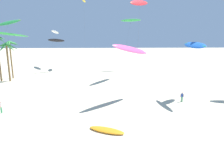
{
  "coord_description": "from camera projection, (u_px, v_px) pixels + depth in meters",
  "views": [
    {
      "loc": [
        3.05,
        -2.91,
        10.69
      ],
      "look_at": [
        3.95,
        21.93,
        5.68
      ],
      "focal_mm": 29.73,
      "sensor_mm": 36.0,
      "label": 1
    }
  ],
  "objects": [
    {
      "name": "flying_kite_9",
      "position": [
        56.0,
        40.0,
        52.55
      ],
      "size": [
        5.02,
        5.39,
        9.83
      ],
      "color": "black",
      "rests_on": "ground"
    },
    {
      "name": "flying_kite_4",
      "position": [
        55.0,
        32.0,
        60.06
      ],
      "size": [
        4.85,
        9.68,
        12.51
      ],
      "color": "white",
      "rests_on": "ground"
    },
    {
      "name": "flying_kite_3",
      "position": [
        7.0,
        34.0,
        40.66
      ],
      "size": [
        8.43,
        4.38,
        11.77
      ],
      "color": "green",
      "rests_on": "ground"
    },
    {
      "name": "flying_kite_0",
      "position": [
        140.0,
        3.0,
        42.09
      ],
      "size": [
        6.11,
        8.35,
        19.15
      ],
      "color": "red",
      "rests_on": "ground"
    },
    {
      "name": "palm_tree_1",
      "position": [
        7.0,
        50.0,
        42.07
      ],
      "size": [
        5.33,
        5.34,
        8.88
      ],
      "color": "brown",
      "rests_on": "ground"
    },
    {
      "name": "grounded_kite_2",
      "position": [
        107.0,
        130.0,
        20.8
      ],
      "size": [
        4.3,
        2.73,
        0.34
      ],
      "color": "orange",
      "rests_on": "ground"
    },
    {
      "name": "flying_kite_6",
      "position": [
        131.0,
        20.0,
        54.1
      ],
      "size": [
        6.27,
        4.2,
        15.46
      ],
      "color": "green",
      "rests_on": "ground"
    },
    {
      "name": "flying_kite_5",
      "position": [
        8.0,
        23.0,
        41.88
      ],
      "size": [
        8.06,
        9.18,
        14.3
      ],
      "color": "green",
      "rests_on": "ground"
    },
    {
      "name": "flying_kite_1",
      "position": [
        195.0,
        45.0,
        28.14
      ],
      "size": [
        2.29,
        9.06,
        9.82
      ],
      "color": "blue",
      "rests_on": "ground"
    },
    {
      "name": "palm_tree_2",
      "position": [
        10.0,
        47.0,
        44.74
      ],
      "size": [
        4.8,
        4.63,
        9.25
      ],
      "color": "brown",
      "rests_on": "ground"
    },
    {
      "name": "flying_kite_8",
      "position": [
        131.0,
        49.0,
        28.33
      ],
      "size": [
        6.99,
        6.98,
        9.83
      ],
      "color": "#EA5193",
      "rests_on": "ground"
    },
    {
      "name": "person_foreground_walker",
      "position": [
        182.0,
        97.0,
        29.91
      ],
      "size": [
        0.49,
        0.28,
        1.61
      ],
      "color": "#338E56",
      "rests_on": "ground"
    },
    {
      "name": "flying_kite_2",
      "position": [
        84.0,
        1.0,
        56.25
      ],
      "size": [
        1.9,
        10.3,
        21.4
      ],
      "color": "yellow",
      "rests_on": "ground"
    },
    {
      "name": "person_near_left",
      "position": [
        1.0,
        107.0,
        25.61
      ],
      "size": [
        0.21,
        0.51,
        1.69
      ],
      "color": "#338E56",
      "rests_on": "ground"
    }
  ]
}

